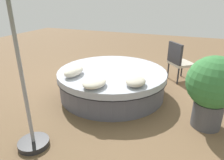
{
  "coord_description": "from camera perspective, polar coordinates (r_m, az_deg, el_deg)",
  "views": [
    {
      "loc": [
        3.81,
        1.51,
        2.01
      ],
      "look_at": [
        0.0,
        0.0,
        0.33
      ],
      "focal_mm": 32.79,
      "sensor_mm": 36.0,
      "label": 1
    }
  ],
  "objects": [
    {
      "name": "throw_pillow_0",
      "position": [
        4.12,
        -10.58,
        2.42
      ],
      "size": [
        0.54,
        0.29,
        0.17
      ],
      "primitive_type": "ellipsoid",
      "color": "silver",
      "rests_on": "round_bed"
    },
    {
      "name": "planter",
      "position": [
        3.53,
        26.21,
        -1.8
      ],
      "size": [
        0.82,
        0.82,
        1.2
      ],
      "color": "#4C4C51",
      "rests_on": "ground_plane"
    },
    {
      "name": "ground_plane",
      "position": [
        4.56,
        0.0,
        -3.84
      ],
      "size": [
        16.0,
        16.0,
        0.0
      ],
      "primitive_type": "plane",
      "color": "brown"
    },
    {
      "name": "throw_pillow_1",
      "position": [
        3.57,
        -4.94,
        -0.7
      ],
      "size": [
        0.51,
        0.39,
        0.14
      ],
      "primitive_type": "ellipsoid",
      "color": "silver",
      "rests_on": "round_bed"
    },
    {
      "name": "round_bed",
      "position": [
        4.45,
        0.0,
        -0.57
      ],
      "size": [
        2.31,
        2.31,
        0.55
      ],
      "color": "#595966",
      "rests_on": "ground_plane"
    },
    {
      "name": "patio_chair",
      "position": [
        5.35,
        17.99,
        5.46
      ],
      "size": [
        0.72,
        0.72,
        0.98
      ],
      "rotation": [
        0.0,
        0.0,
        0.69
      ],
      "color": "#333338",
      "rests_on": "ground_plane"
    },
    {
      "name": "throw_pillow_2",
      "position": [
        3.62,
        6.62,
        -0.39
      ],
      "size": [
        0.43,
        0.35,
        0.14
      ],
      "primitive_type": "ellipsoid",
      "color": "beige",
      "rests_on": "round_bed"
    }
  ]
}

